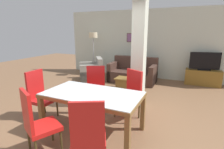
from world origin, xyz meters
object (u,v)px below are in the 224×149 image
bottle (128,76)px  tv_screen (205,61)px  armchair (92,72)px  dining_chair_far_right (130,93)px  dining_chair_near_left (37,121)px  coffee_table (125,83)px  dining_table (93,100)px  floor_lamp (93,39)px  dining_chair_head_left (40,94)px  sofa (133,74)px  tv_stand (203,78)px  dining_chair_near_right (89,134)px  dining_chair_far_left (96,87)px

bottle → tv_screen: (2.19, 1.68, 0.37)m
armchair → dining_chair_far_right: bearing=-169.2°
dining_chair_near_left → coffee_table: 3.49m
dining_table → floor_lamp: 4.53m
dining_chair_head_left → sofa: (0.97, 3.53, -0.24)m
dining_chair_near_left → tv_stand: dining_chair_near_left is taller
coffee_table → bottle: 0.33m
bottle → tv_stand: (2.19, 1.68, -0.21)m
dining_chair_near_left → armchair: dining_chair_near_left is taller
dining_chair_near_left → tv_screen: (2.46, 5.06, 0.30)m
tv_stand → tv_screen: size_ratio=1.19×
dining_chair_near_left → tv_screen: 5.63m
dining_chair_far_right → dining_chair_near_right: 1.70m
dining_chair_head_left → dining_chair_far_left: size_ratio=1.00×
dining_chair_head_left → armchair: size_ratio=0.90×
dining_chair_far_right → dining_chair_near_left: (-0.89, -1.75, 0.00)m
tv_stand → dining_chair_far_left: bearing=-127.1°
dining_chair_far_right → sofa: (-0.81, 2.68, -0.24)m
dining_chair_near_left → bottle: bearing=111.6°
dining_chair_far_left → tv_screen: (2.46, 3.26, 0.30)m
dining_table → dining_chair_far_right: bearing=62.3°
bottle → tv_stand: bottle is taller
dining_chair_head_left → tv_stand: dining_chair_head_left is taller
dining_chair_near_right → tv_screen: (1.57, 5.01, 0.30)m
floor_lamp → dining_chair_near_left: bearing=-69.4°
dining_chair_near_right → floor_lamp: 5.48m
dining_chair_far_right → bottle: size_ratio=4.10×
dining_chair_near_right → bottle: dining_chair_near_right is taller
armchair → tv_stand: (3.92, 1.02, -0.03)m
sofa → coffee_table: sofa is taller
armchair → tv_screen: 4.09m
armchair → tv_stand: bearing=-110.4°
dining_chair_near_right → coffee_table: 3.52m
dining_chair_near_right → sofa: (-0.81, 4.38, -0.24)m
dining_chair_far_left → dining_chair_far_right: same height
dining_table → dining_chair_near_right: (0.45, -0.85, -0.08)m
dining_chair_far_left → bottle: dining_chair_far_left is taller
armchair → tv_stand: armchair is taller
dining_chair_near_right → tv_stand: dining_chair_near_right is taller
dining_table → bottle: dining_table is taller
dining_chair_near_left → tv_stand: 5.63m
sofa → bottle: sofa is taller
dining_chair_far_right → coffee_table: dining_chair_far_right is taller
armchair → tv_screen: bearing=-110.4°
coffee_table → floor_lamp: size_ratio=0.34×
dining_chair_far_right → coffee_table: (-0.75, 1.72, -0.35)m
coffee_table → tv_screen: tv_screen is taller
dining_chair_head_left → tv_stand: 5.34m
bottle → dining_table: bearing=-86.1°
coffee_table → bottle: size_ratio=2.42×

